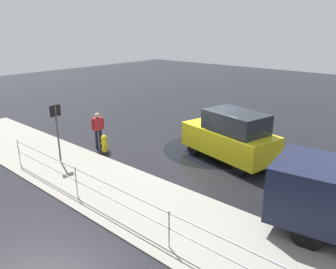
{
  "coord_description": "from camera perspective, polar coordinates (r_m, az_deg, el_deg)",
  "views": [
    {
      "loc": [
        -7.52,
        10.37,
        5.18
      ],
      "look_at": [
        0.96,
        0.65,
        0.9
      ],
      "focal_mm": 35.0,
      "sensor_mm": 36.0,
      "label": 1
    }
  ],
  "objects": [
    {
      "name": "metal_railing",
      "position": [
        9.26,
        -9.02,
        -10.5
      ],
      "size": [
        11.6,
        0.04,
        1.05
      ],
      "color": "#B7BABF",
      "rests_on": "ground"
    },
    {
      "name": "sign_post",
      "position": [
        13.23,
        -18.8,
        1.55
      ],
      "size": [
        0.07,
        0.44,
        2.4
      ],
      "color": "#4C4C51",
      "rests_on": "ground"
    },
    {
      "name": "kerb_strip",
      "position": [
        11.01,
        -8.54,
        -9.81
      ],
      "size": [
        24.0,
        3.2,
        0.04
      ],
      "primitive_type": "cube",
      "color": "gray",
      "rests_on": "ground"
    },
    {
      "name": "ground_plane",
      "position": [
        13.82,
        4.79,
        -3.73
      ],
      "size": [
        60.0,
        60.0,
        0.0
      ],
      "primitive_type": "plane",
      "color": "black"
    },
    {
      "name": "fire_hydrant",
      "position": [
        14.22,
        -11.04,
        -1.64
      ],
      "size": [
        0.42,
        0.31,
        0.8
      ],
      "color": "gold",
      "rests_on": "ground"
    },
    {
      "name": "moving_hatchback",
      "position": [
        13.23,
        10.83,
        -0.27
      ],
      "size": [
        4.17,
        2.49,
        2.06
      ],
      "color": "yellow",
      "rests_on": "ground"
    },
    {
      "name": "pedestrian",
      "position": [
        14.67,
        -12.11,
        1.21
      ],
      "size": [
        0.34,
        0.55,
        1.62
      ],
      "color": "#B2262D",
      "rests_on": "ground"
    },
    {
      "name": "puddle_patch",
      "position": [
        14.56,
        7.48,
        -2.63
      ],
      "size": [
        4.22,
        4.22,
        0.01
      ],
      "primitive_type": "cylinder",
      "color": "black",
      "rests_on": "ground"
    }
  ]
}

